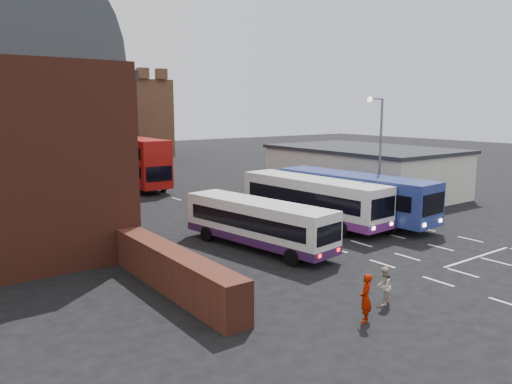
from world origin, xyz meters
TOP-DOWN VIEW (x-y plane):
  - ground at (0.00, 0.00)m, footprint 180.00×180.00m
  - forecourt_wall at (-10.20, 2.00)m, footprint 1.20×10.00m
  - cream_building at (15.00, 14.00)m, footprint 10.40×16.40m
  - brick_terrace at (-6.00, 46.00)m, footprint 22.00×10.00m
  - castle_keep at (6.00, 66.00)m, footprint 22.00×22.00m
  - bus_white_outbound at (-3.36, 5.24)m, footprint 3.72×10.02m
  - bus_white_inbound at (3.16, 7.87)m, footprint 3.47×11.50m
  - bus_blue at (6.00, 6.80)m, footprint 3.80×12.15m
  - bus_red_double at (-0.48, 29.78)m, footprint 3.25×12.25m
  - street_lamp at (8.30, 6.75)m, footprint 1.73×0.40m
  - pedestrian_red at (-5.96, -4.94)m, footprint 0.80×0.74m
  - pedestrian_beige at (-4.16, -4.28)m, footprint 0.93×0.85m

SIDE VIEW (x-z plane):
  - ground at x=0.00m, z-range 0.00..0.00m
  - pedestrian_beige at x=-4.16m, z-range 0.00..1.57m
  - forecourt_wall at x=-10.20m, z-range 0.00..1.80m
  - pedestrian_red at x=-5.96m, z-range 0.00..1.83m
  - bus_white_outbound at x=-3.36m, z-range 0.24..2.91m
  - bus_white_inbound at x=3.16m, z-range 0.28..3.38m
  - bus_blue at x=6.00m, z-range 0.30..3.56m
  - cream_building at x=15.00m, z-range 0.03..4.28m
  - bus_red_double at x=-0.48m, z-range 0.15..5.03m
  - street_lamp at x=8.30m, z-range 0.88..9.39m
  - brick_terrace at x=-6.00m, z-range 0.00..11.00m
  - castle_keep at x=6.00m, z-range 0.00..12.00m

